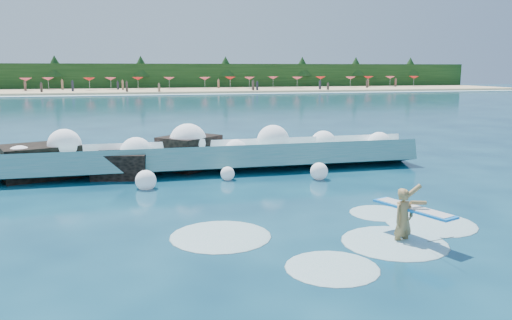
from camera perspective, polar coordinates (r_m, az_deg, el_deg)
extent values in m
plane|color=#082940|center=(13.96, -4.02, -6.57)|extent=(200.00, 200.00, 0.00)
cube|color=tan|center=(91.27, -12.67, 7.74)|extent=(140.00, 20.00, 0.40)
cube|color=silver|center=(80.29, -12.45, 7.30)|extent=(140.00, 5.00, 0.08)
cube|color=black|center=(101.19, -12.87, 9.27)|extent=(140.00, 4.00, 5.00)
cube|color=teal|center=(20.29, -5.25, 0.03)|extent=(17.17, 2.61, 1.43)
cube|color=white|center=(20.99, -5.60, 1.56)|extent=(17.17, 1.21, 0.67)
cube|color=black|center=(20.64, -23.39, -0.40)|extent=(3.19, 2.79, 1.45)
cube|color=black|center=(19.59, -15.06, -0.77)|extent=(2.30, 1.96, 1.11)
cube|color=black|center=(20.86, -7.61, 0.60)|extent=(2.85, 2.82, 1.56)
imported|color=#9F7D4A|center=(12.41, 16.50, -6.69)|extent=(0.65, 0.52, 1.56)
cube|color=#0D7DEA|center=(12.51, 17.56, -5.32)|extent=(1.19, 2.18, 0.05)
cube|color=silver|center=(12.51, 17.56, -5.26)|extent=(1.04, 1.98, 0.05)
cylinder|color=black|center=(11.56, 20.29, -8.51)|extent=(0.01, 0.91, 0.43)
sphere|color=white|center=(20.13, -25.36, -0.10)|extent=(1.13, 1.13, 1.13)
sphere|color=white|center=(20.22, -21.04, 1.57)|extent=(1.26, 1.26, 1.26)
sphere|color=white|center=(19.69, -13.52, 0.75)|extent=(1.25, 1.25, 1.25)
sphere|color=white|center=(20.49, -7.77, 1.99)|extent=(1.55, 1.55, 1.55)
sphere|color=white|center=(20.39, -2.30, 1.00)|extent=(0.96, 0.96, 0.96)
sphere|color=white|center=(20.79, 1.97, 2.17)|extent=(1.35, 1.35, 1.35)
sphere|color=white|center=(21.99, 7.70, 1.90)|extent=(1.11, 1.11, 1.11)
sphere|color=white|center=(22.19, 13.89, 1.85)|extent=(0.99, 0.99, 0.99)
sphere|color=white|center=(17.55, -12.49, -2.30)|extent=(0.72, 0.72, 0.72)
sphere|color=white|center=(18.52, -3.27, -1.57)|extent=(0.52, 0.52, 0.52)
sphere|color=white|center=(18.70, 7.22, -1.30)|extent=(0.66, 0.66, 0.66)
ellipsoid|color=silver|center=(12.44, 15.53, -9.08)|extent=(2.52, 2.52, 0.13)
ellipsoid|color=silver|center=(10.69, 8.70, -12.10)|extent=(1.99, 1.99, 0.10)
ellipsoid|color=silver|center=(14.19, 19.35, -6.86)|extent=(2.38, 2.38, 0.12)
ellipsoid|color=silver|center=(12.46, -4.06, -8.69)|extent=(2.53, 2.53, 0.13)
ellipsoid|color=silver|center=(14.76, 13.90, -5.91)|extent=(1.69, 1.69, 0.08)
cone|color=#DF4156|center=(93.22, -24.84, 8.35)|extent=(2.00, 2.00, 0.50)
cone|color=#DF4156|center=(96.00, -22.67, 8.54)|extent=(2.00, 2.00, 0.50)
cone|color=red|center=(91.71, -18.53, 8.75)|extent=(2.00, 2.00, 0.50)
cone|color=#DF4156|center=(93.54, -16.29, 8.89)|extent=(2.00, 2.00, 0.50)
cone|color=red|center=(94.60, -13.35, 9.04)|extent=(2.00, 2.00, 0.50)
cone|color=#DF4156|center=(93.45, -9.90, 9.15)|extent=(2.00, 2.00, 0.50)
cone|color=#DF4156|center=(92.96, -5.87, 9.24)|extent=(2.00, 2.00, 0.50)
cone|color=red|center=(95.96, -2.96, 9.32)|extent=(2.00, 2.00, 0.50)
cone|color=#DF4156|center=(94.95, -0.77, 9.32)|extent=(2.00, 2.00, 0.50)
cone|color=#DF4156|center=(99.30, 1.97, 9.36)|extent=(2.00, 2.00, 0.50)
cone|color=#DF4156|center=(96.19, 4.73, 9.30)|extent=(2.00, 2.00, 0.50)
cone|color=red|center=(100.73, 7.39, 9.30)|extent=(2.00, 2.00, 0.50)
cone|color=#DF4156|center=(100.24, 10.75, 9.20)|extent=(2.00, 2.00, 0.50)
cone|color=red|center=(106.10, 12.72, 9.19)|extent=(2.00, 2.00, 0.50)
cone|color=#DF4156|center=(107.88, 15.09, 9.10)|extent=(2.00, 2.00, 0.50)
cone|color=red|center=(110.14, 17.60, 8.99)|extent=(2.00, 2.00, 0.50)
cube|color=#3F332D|center=(86.61, -23.62, 7.66)|extent=(0.35, 0.22, 1.59)
cube|color=#8C664C|center=(88.70, -22.56, 7.76)|extent=(0.35, 0.22, 1.55)
cube|color=#262633|center=(102.80, 17.30, 8.30)|extent=(0.35, 0.22, 1.39)
cube|color=brown|center=(89.05, 8.23, 8.25)|extent=(0.35, 0.22, 1.57)
cube|color=#8C664C|center=(86.72, -26.84, 7.36)|extent=(0.35, 0.22, 1.44)
cube|color=#262633|center=(96.37, -0.13, 8.67)|extent=(0.35, 0.22, 1.47)
cube|color=brown|center=(83.51, -23.99, 7.33)|extent=(0.35, 0.22, 1.56)
cube|color=#8C664C|center=(91.79, -26.13, 7.50)|extent=(0.35, 0.22, 1.35)
cube|color=#262633|center=(105.29, 14.77, 8.50)|extent=(0.35, 0.22, 1.54)
cube|color=#3F332D|center=(92.93, -7.29, 8.56)|extent=(0.35, 0.22, 1.58)
cube|color=#8C664C|center=(82.38, -11.01, 7.95)|extent=(0.35, 0.22, 1.42)
cube|color=#262633|center=(94.03, -3.70, 8.62)|extent=(0.35, 0.22, 1.51)
cube|color=brown|center=(87.80, -15.87, 8.14)|extent=(0.35, 0.22, 1.54)
cube|color=#3F332D|center=(94.01, 14.81, 8.08)|extent=(0.35, 0.22, 1.42)
cube|color=#262633|center=(92.05, -15.52, 8.21)|extent=(0.35, 0.22, 1.43)
cube|color=brown|center=(83.60, -3.28, 8.15)|extent=(0.35, 0.22, 1.41)
cube|color=brown|center=(87.65, -14.19, 8.23)|extent=(0.35, 0.22, 1.61)
cube|color=#3F332D|center=(90.91, 7.32, 8.52)|extent=(0.35, 0.22, 1.59)
cube|color=#8C664C|center=(90.94, -19.16, 7.98)|extent=(0.35, 0.22, 1.40)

